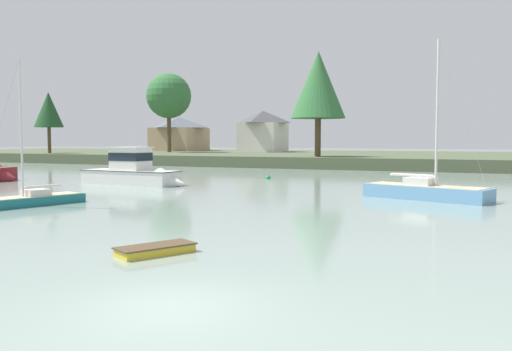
{
  "coord_description": "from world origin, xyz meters",
  "views": [
    {
      "loc": [
        6.69,
        -10.56,
        3.85
      ],
      "look_at": [
        -7.78,
        23.22,
        1.41
      ],
      "focal_mm": 37.96,
      "sensor_mm": 36.0,
      "label": 1
    }
  ],
  "objects": [
    {
      "name": "cottage_hillside",
      "position": [
        -32.51,
        84.43,
        5.55
      ],
      "size": [
        7.99,
        8.62,
        7.77
      ],
      "color": "silver",
      "rests_on": "far_shore_bank"
    },
    {
      "name": "shore_tree_inland_a",
      "position": [
        -14.7,
        60.87,
        11.25
      ],
      "size": [
        7.45,
        7.45,
        14.33
      ],
      "color": "brown",
      "rests_on": "far_shore_bank"
    },
    {
      "name": "sailboat_skyblue",
      "position": [
        3.1,
        25.63,
        0.24
      ],
      "size": [
        8.31,
        4.9,
        10.75
      ],
      "color": "#669ECC",
      "rests_on": "ground"
    },
    {
      "name": "sailboat_teal",
      "position": [
        -17.8,
        13.19,
        0.18
      ],
      "size": [
        3.38,
        6.38,
        8.85
      ],
      "color": "#196B70",
      "rests_on": "ground"
    },
    {
      "name": "cottage_near_water",
      "position": [
        -53.43,
        88.52,
        5.21
      ],
      "size": [
        10.07,
        10.68,
        7.1
      ],
      "color": "tan",
      "rests_on": "far_shore_bank"
    },
    {
      "name": "shore_tree_inland_b",
      "position": [
        -62.32,
        60.68,
        8.9
      ],
      "size": [
        4.89,
        4.89,
        10.41
      ],
      "color": "brown",
      "rests_on": "far_shore_bank"
    },
    {
      "name": "ground_plane",
      "position": [
        0.0,
        0.0,
        0.0
      ],
      "size": [
        445.84,
        445.84,
        0.0
      ],
      "primitive_type": "plane",
      "color": "gray"
    },
    {
      "name": "far_shore_bank",
      "position": [
        0.0,
        79.36,
        0.77
      ],
      "size": [
        200.63,
        46.1,
        1.54
      ],
      "primitive_type": "cube",
      "color": "#4C563D",
      "rests_on": "ground"
    },
    {
      "name": "cruiser_white",
      "position": [
        -20.73,
        27.82,
        0.73
      ],
      "size": [
        10.44,
        3.56,
        5.73
      ],
      "color": "white",
      "rests_on": "ground"
    },
    {
      "name": "mooring_buoy_green",
      "position": [
        -13.12,
        38.73,
        0.08
      ],
      "size": [
        0.48,
        0.48,
        0.53
      ],
      "color": "#1E8C47",
      "rests_on": "ground"
    },
    {
      "name": "shore_tree_left_mid",
      "position": [
        -47.49,
        75.16,
        11.85
      ],
      "size": [
        8.25,
        8.25,
        14.48
      ],
      "color": "brown",
      "rests_on": "far_shore_bank"
    },
    {
      "name": "dinghy_yellow",
      "position": [
        -3.5,
        4.64,
        0.11
      ],
      "size": [
        2.21,
        2.86,
        0.42
      ],
      "color": "gold",
      "rests_on": "ground"
    }
  ]
}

